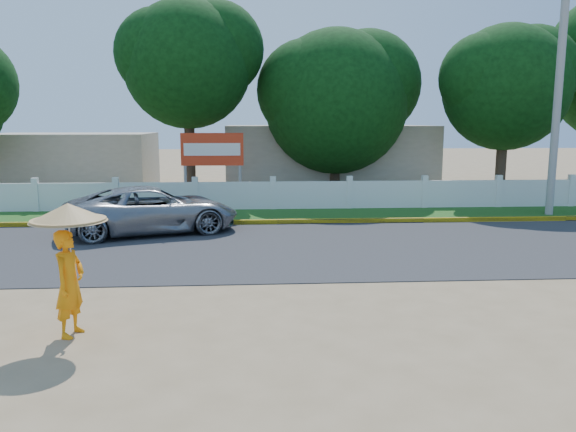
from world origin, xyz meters
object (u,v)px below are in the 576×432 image
(utility_pole, at_px, (558,92))
(billboard, at_px, (212,153))
(vehicle, at_px, (153,210))
(monk_with_parasol, at_px, (69,250))

(utility_pole, height_order, billboard, utility_pole)
(vehicle, bearing_deg, utility_pole, -98.18)
(billboard, bearing_deg, monk_with_parasol, -95.35)
(utility_pole, relative_size, billboard, 3.01)
(utility_pole, xyz_separation_m, monk_with_parasol, (-13.79, -10.90, -3.04))
(vehicle, relative_size, monk_with_parasol, 2.42)
(utility_pole, bearing_deg, billboard, 166.42)
(monk_with_parasol, bearing_deg, billboard, 84.65)
(utility_pole, distance_m, monk_with_parasol, 17.84)
(utility_pole, xyz_separation_m, billboard, (-12.49, 3.02, -2.31))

